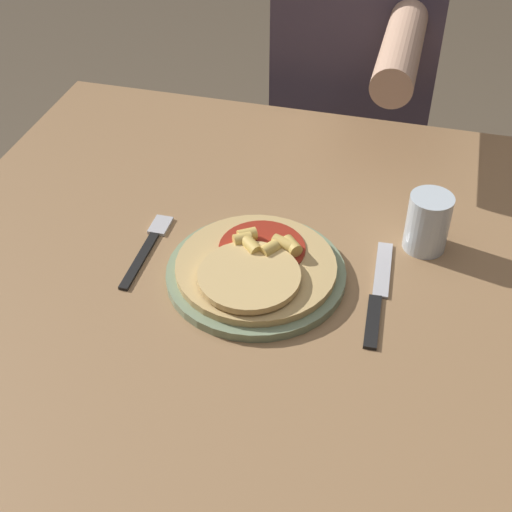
% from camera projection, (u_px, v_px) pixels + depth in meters
% --- Properties ---
extents(dining_table, '(1.06, 0.96, 0.76)m').
position_uv_depth(dining_table, '(264.00, 323.00, 1.12)').
color(dining_table, '#9E754C').
rests_on(dining_table, ground_plane).
extents(plate, '(0.26, 0.26, 0.01)m').
position_uv_depth(plate, '(256.00, 273.00, 1.03)').
color(plate, gray).
rests_on(plate, dining_table).
extents(pizza, '(0.23, 0.23, 0.04)m').
position_uv_depth(pizza, '(256.00, 266.00, 1.01)').
color(pizza, tan).
rests_on(pizza, plate).
extents(fork, '(0.03, 0.18, 0.00)m').
position_uv_depth(fork, '(148.00, 245.00, 1.08)').
color(fork, black).
rests_on(fork, dining_table).
extents(knife, '(0.03, 0.22, 0.00)m').
position_uv_depth(knife, '(378.00, 294.00, 1.00)').
color(knife, black).
rests_on(knife, dining_table).
extents(drinking_glass, '(0.06, 0.06, 0.09)m').
position_uv_depth(drinking_glass, '(428.00, 223.00, 1.05)').
color(drinking_glass, silver).
rests_on(drinking_glass, dining_table).
extents(person_diner, '(0.34, 0.52, 1.24)m').
position_uv_depth(person_diner, '(356.00, 85.00, 1.57)').
color(person_diner, '#2D2D38').
rests_on(person_diner, ground_plane).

